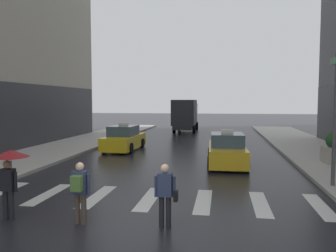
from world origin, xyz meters
name	(u,v)px	position (x,y,z in m)	size (l,w,h in m)	color
ground_plane	(124,233)	(0.00, 0.00, 0.00)	(160.00, 160.00, 0.00)	black
crosswalk_markings	(149,199)	(0.00, 3.00, 0.00)	(11.30, 2.80, 0.01)	silver
taxi_lead	(227,151)	(2.64, 9.51, 0.72)	(2.03, 4.59, 1.80)	gold
taxi_second	(124,139)	(-4.02, 13.80, 0.72)	(2.04, 4.59, 1.80)	yellow
box_truck	(185,114)	(-1.41, 27.72, 1.85)	(2.34, 7.56, 3.35)	#2D2D2D
pedestrian_with_umbrella	(10,165)	(-3.29, 0.40, 1.52)	(0.96, 0.96, 1.94)	black
pedestrian_with_backpack	(80,188)	(-1.30, 0.38, 0.97)	(0.55, 0.43, 1.65)	#473D33
pedestrian_with_handbag	(166,192)	(0.96, 0.53, 0.93)	(0.61, 0.24, 1.65)	black
planter_mid_block	(335,149)	(7.95, 10.06, 0.87)	(1.10, 1.10, 1.60)	#A8A399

